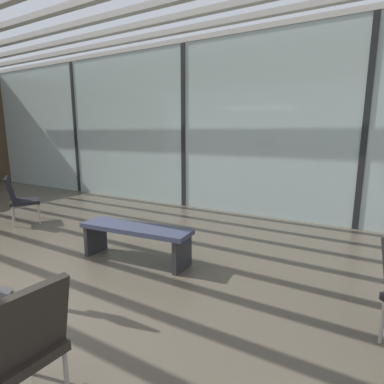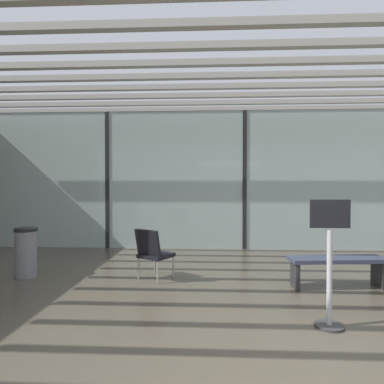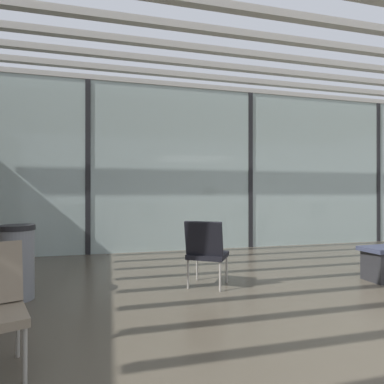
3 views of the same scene
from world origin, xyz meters
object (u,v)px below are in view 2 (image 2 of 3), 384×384
at_px(parked_airplane, 246,174).
at_px(info_sign, 330,267).
at_px(waiting_bench, 337,264).
at_px(trash_bin, 26,252).
at_px(lounge_chair_1, 153,251).

distance_m(parked_airplane, info_sign, 8.76).
relative_size(waiting_bench, trash_bin, 1.78).
xyz_separation_m(parked_airplane, lounge_chair_1, (-2.42, -6.96, -1.57)).
bearing_deg(info_sign, lounge_chair_1, 143.61).
xyz_separation_m(trash_bin, info_sign, (4.54, -1.76, 0.25)).
relative_size(parked_airplane, trash_bin, 15.95).
xyz_separation_m(lounge_chair_1, waiting_bench, (2.96, -0.25, -0.13)).
bearing_deg(lounge_chair_1, trash_bin, 29.65).
height_order(parked_airplane, lounge_chair_1, parked_airplane).
bearing_deg(trash_bin, lounge_chair_1, -1.82).
relative_size(parked_airplane, lounge_chair_1, 15.76).
bearing_deg(parked_airplane, info_sign, -90.81).
bearing_deg(lounge_chair_1, parked_airplane, -77.69).
bearing_deg(parked_airplane, lounge_chair_1, -109.16).
distance_m(lounge_chair_1, info_sign, 2.86).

